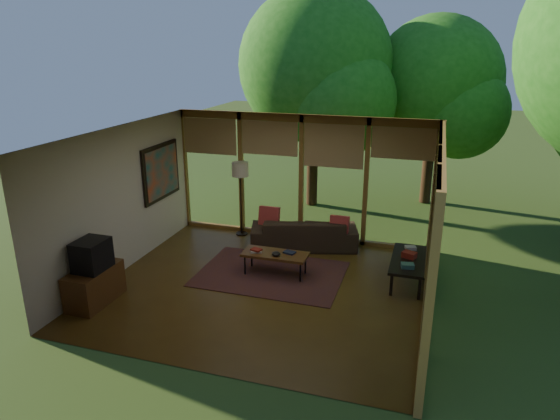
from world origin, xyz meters
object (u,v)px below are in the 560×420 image
(television, at_px, (92,255))
(floor_lamp, at_px, (240,174))
(media_cabinet, at_px, (95,286))
(side_console, at_px, (409,261))
(coffee_table, at_px, (275,255))
(sofa, at_px, (304,232))

(television, xyz_separation_m, floor_lamp, (1.14, 3.61, 0.56))
(media_cabinet, xyz_separation_m, side_console, (4.87, 2.29, 0.11))
(floor_lamp, relative_size, side_console, 1.18)
(floor_lamp, bearing_deg, side_console, -19.54)
(television, distance_m, coffee_table, 3.16)
(sofa, relative_size, media_cabinet, 2.19)
(sofa, distance_m, side_console, 2.43)
(floor_lamp, bearing_deg, media_cabinet, -107.85)
(sofa, height_order, media_cabinet, sofa)
(television, height_order, coffee_table, television)
(media_cabinet, xyz_separation_m, coffee_table, (2.51, 1.88, 0.09))
(side_console, bearing_deg, coffee_table, -170.11)
(coffee_table, distance_m, side_console, 2.39)
(television, relative_size, coffee_table, 0.46)
(television, height_order, side_console, television)
(sofa, distance_m, television, 4.29)
(floor_lamp, distance_m, coffee_table, 2.41)
(coffee_table, bearing_deg, sofa, 83.45)
(sofa, relative_size, floor_lamp, 1.33)
(coffee_table, xyz_separation_m, side_console, (2.36, 0.41, 0.02))
(media_cabinet, bearing_deg, television, 0.00)
(media_cabinet, relative_size, floor_lamp, 0.61)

